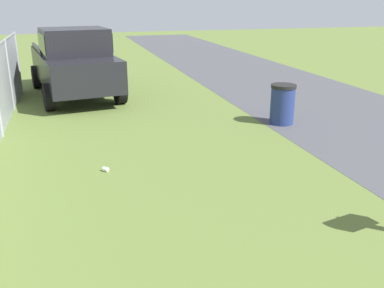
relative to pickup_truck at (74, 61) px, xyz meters
The scene contains 3 objects.
pickup_truck is the anchor object (origin of this frame).
trash_bin 6.58m from the pickup_truck, 133.58° to the right, with size 0.61×0.61×0.97m.
litter_cup_near_hydrant 6.50m from the pickup_truck, behind, with size 0.08×0.08×0.10m, color white.
Camera 1 is at (1.16, 2.90, 2.95)m, focal length 39.86 mm.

